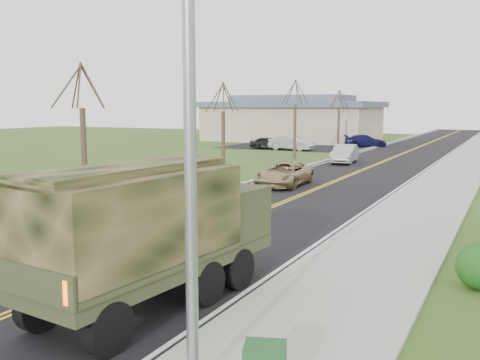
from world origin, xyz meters
The scene contains 16 objects.
road centered at (0.00, 40.00, 0.01)m, with size 8.00×120.00×0.01m, color black.
curb_right centered at (4.15, 40.00, 0.06)m, with size 0.30×120.00×0.12m, color #9E998E.
sidewalk_right centered at (5.90, 40.00, 0.05)m, with size 3.20×120.00×0.10m, color #9E998E.
curb_left centered at (-4.15, 40.00, 0.05)m, with size 0.30×120.00×0.10m, color #9E998E.
street_light centered at (4.90, -0.50, 4.43)m, with size 1.65×0.22×8.00m.
bare_tree_a centered at (-7.00, 10.00, 2.63)m, with size 1.93×2.26×6.08m.
bare_tree_b centered at (-7.00, 22.00, 2.48)m, with size 1.83×2.14×5.73m.
bare_tree_c centered at (-7.00, 34.00, 2.78)m, with size 2.04×2.39×6.42m.
bare_tree_d centered at (-7.00, 46.00, 2.55)m, with size 1.88×2.20×5.91m.
commercial_building centered at (-15.98, 55.97, 2.69)m, with size 25.50×21.50×5.65m.
military_truck centered at (2.34, 2.05, 1.78)m, with size 2.77×6.42×3.11m.
suv_champagne centered at (-1.95, 19.67, 0.65)m, with size 2.14×4.65×1.29m, color #9D8559.
sedan_silver centered at (-2.38, 32.55, 0.71)m, with size 1.50×4.30×1.42m, color silver.
lot_car_dark centered at (-13.11, 42.26, 0.62)m, with size 1.46×3.63×1.24m, color black.
lot_car_silver centered at (-10.50, 42.05, 0.74)m, with size 1.57×4.51×1.49m, color #ADADB2.
lot_car_navy centered at (-5.22, 50.00, 0.64)m, with size 1.80×4.43×1.29m, color #10113E.
Camera 1 is at (9.06, -6.83, 4.25)m, focal length 40.00 mm.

